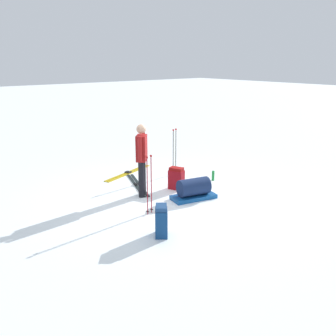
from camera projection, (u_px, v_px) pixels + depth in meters
The scene contains 10 objects.
ground_plane at pixel (168, 197), 8.84m from camera, with size 80.00×80.00×0.00m, color white.
skier_standing at pixel (142, 156), 8.66m from camera, with size 0.43×0.43×1.70m.
ski_pair_near at pixel (128, 173), 10.63m from camera, with size 1.83×0.76×0.05m.
ski_pair_far at pixel (138, 185), 9.63m from camera, with size 0.84×1.77×0.05m.
backpack_large_dark at pixel (161, 221), 6.82m from camera, with size 0.38×0.39×0.59m.
backpack_bright at pixel (176, 179), 9.28m from camera, with size 0.34×0.42×0.56m.
ski_poles_planted_near at pixel (175, 149), 10.36m from camera, with size 0.20×0.11×1.29m.
ski_poles_planted_far at pixel (149, 182), 7.70m from camera, with size 0.20×0.11×1.25m.
gear_sled at pixel (194, 189), 8.65m from camera, with size 1.11×0.68×0.49m.
thermos_bottle at pixel (213, 176), 9.99m from camera, with size 0.07×0.07×0.26m, color #147A2E.
Camera 1 is at (5.28, 6.41, 3.12)m, focal length 40.28 mm.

